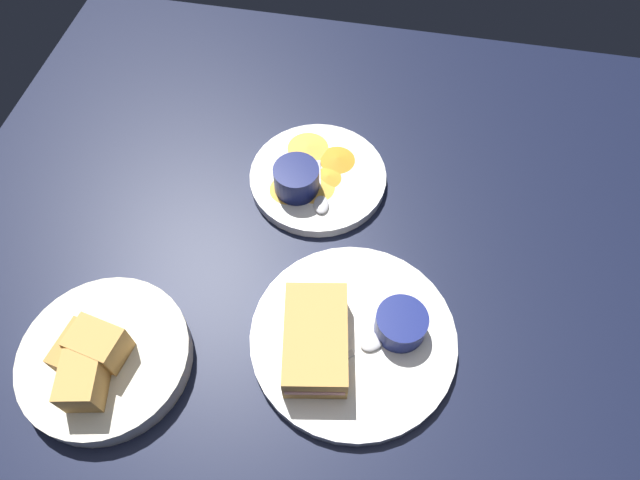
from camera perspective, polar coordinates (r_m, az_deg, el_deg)
The scene contains 10 objects.
ground_plane at distance 77.21cm, azimuth -1.37°, elevation -4.13°, with size 110.00×110.00×3.00cm, color black.
plate_sandwich_main at distance 71.17cm, azimuth 3.46°, elevation -10.11°, with size 26.21×26.21×1.60cm, color white.
sandwich_half_near at distance 67.53cm, azimuth -0.45°, elevation -10.28°, with size 14.29×9.79×4.80cm.
ramekin_dark_sauce at distance 69.62cm, azimuth 8.41°, elevation -8.55°, with size 6.51×6.51×3.51cm.
spoon_by_dark_ramekin at distance 69.57cm, azimuth 4.52°, elevation -11.00°, with size 7.36×8.61×0.80cm.
plate_chips_companion at distance 84.22cm, azimuth -0.21°, elevation 6.49°, with size 20.68×20.68×1.60cm, color white.
ramekin_light_gravy at distance 80.28cm, azimuth -2.47°, elevation 6.43°, with size 6.66×6.66×4.29cm.
spoon_by_gravy_ramekin at distance 80.54cm, azimuth -0.18°, elevation 4.48°, with size 9.95×3.46×0.80cm.
plantain_chip_scatter at distance 83.80cm, azimuth -0.67°, elevation 7.32°, with size 16.79×13.58×0.60cm.
bread_basket_rear at distance 73.48cm, azimuth -21.63°, elevation -11.28°, with size 20.87×20.87×7.72cm.
Camera 1 is at (-35.04, -8.65, 66.75)cm, focal length 30.84 mm.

